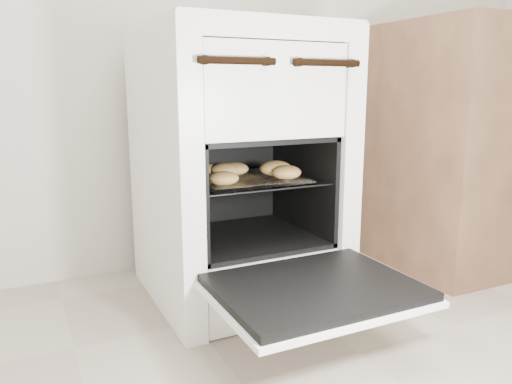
% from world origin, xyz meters
% --- Properties ---
extents(stove, '(0.56, 0.62, 0.85)m').
position_xyz_m(stove, '(-0.12, 1.19, 0.42)').
color(stove, white).
rests_on(stove, ground).
extents(oven_door, '(0.50, 0.39, 0.04)m').
position_xyz_m(oven_door, '(-0.12, 0.72, 0.19)').
color(oven_door, black).
rests_on(oven_door, stove).
extents(oven_rack, '(0.40, 0.39, 0.01)m').
position_xyz_m(oven_rack, '(-0.12, 1.13, 0.40)').
color(oven_rack, black).
rests_on(oven_rack, stove).
extents(foil_sheet, '(0.31, 0.28, 0.01)m').
position_xyz_m(foil_sheet, '(-0.12, 1.11, 0.40)').
color(foil_sheet, white).
rests_on(foil_sheet, oven_rack).
extents(baked_rolls, '(0.31, 0.27, 0.05)m').
position_xyz_m(baked_rolls, '(-0.13, 1.11, 0.43)').
color(baked_rolls, tan).
rests_on(baked_rolls, foil_sheet).
extents(counter, '(0.92, 0.62, 0.91)m').
position_xyz_m(counter, '(0.95, 1.14, 0.45)').
color(counter, brown).
rests_on(counter, ground).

